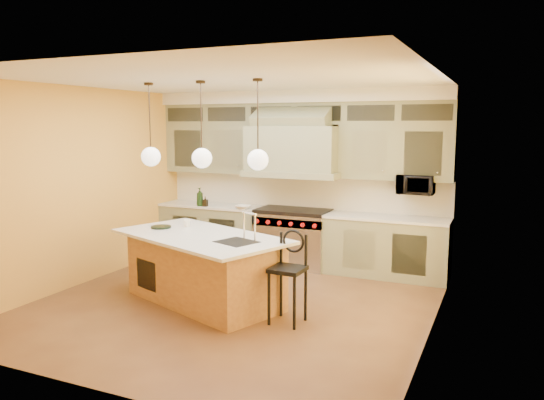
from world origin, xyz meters
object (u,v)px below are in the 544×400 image
at_px(kitchen_island, 204,268).
at_px(counter_stool, 289,271).
at_px(range, 293,237).
at_px(microwave, 416,184).

relative_size(kitchen_island, counter_stool, 2.41).
distance_m(kitchen_island, counter_stool, 1.32).
xyz_separation_m(range, microwave, (1.95, 0.11, 0.96)).
xyz_separation_m(range, counter_stool, (0.90, -2.41, 0.14)).
bearing_deg(counter_stool, kitchen_island, 173.29).
bearing_deg(microwave, range, -176.88).
xyz_separation_m(kitchen_island, counter_stool, (1.30, -0.21, 0.15)).
height_order(counter_stool, microwave, microwave).
bearing_deg(kitchen_island, range, 100.42).
xyz_separation_m(kitchen_island, microwave, (2.35, 2.31, 0.98)).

